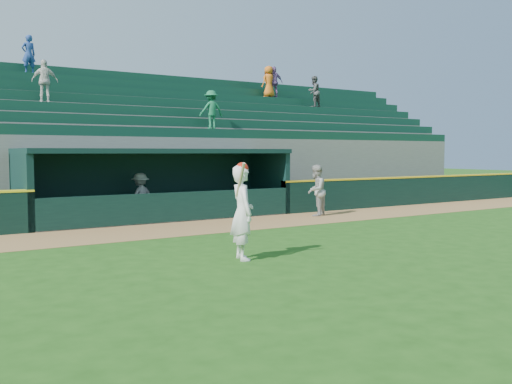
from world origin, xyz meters
TOP-DOWN VIEW (x-y plane):
  - ground at (0.00, 0.00)m, footprint 120.00×120.00m
  - warning_track at (0.00, 4.90)m, footprint 40.00×3.00m
  - field_wall_right at (12.25, 6.55)m, footprint 15.50×0.30m
  - wall_stripe_right at (12.25, 6.55)m, footprint 15.50×0.32m
  - dugout_player_front at (5.13, 5.38)m, footprint 1.15×1.08m
  - dugout_player_inside at (-0.67, 7.89)m, footprint 1.19×0.93m
  - dugout at (0.00, 8.00)m, footprint 9.40×2.80m
  - stands at (0.00, 12.57)m, footprint 34.50×6.25m
  - batter_at_plate at (-1.66, -0.38)m, footprint 0.66×0.90m

SIDE VIEW (x-z plane):
  - ground at x=0.00m, z-range 0.00..0.00m
  - warning_track at x=0.00m, z-range 0.00..0.01m
  - field_wall_right at x=12.25m, z-range 0.00..1.20m
  - dugout_player_inside at x=-0.67m, z-range 0.00..1.62m
  - dugout_player_front at x=5.13m, z-range 0.00..1.88m
  - batter_at_plate at x=-1.66m, z-range -0.01..2.13m
  - wall_stripe_right at x=12.25m, z-range 1.20..1.26m
  - dugout at x=0.00m, z-range 0.13..2.59m
  - stands at x=0.00m, z-range -1.13..5.92m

